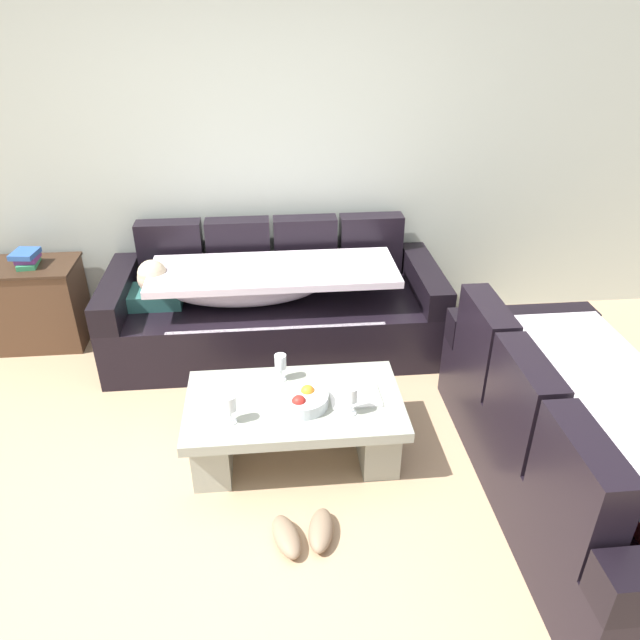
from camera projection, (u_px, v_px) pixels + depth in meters
ground_plane at (270, 510)px, 3.08m from camera, size 14.00×14.00×0.00m
back_wall at (256, 149)px, 4.28m from camera, size 9.00×0.10×2.70m
couch_along_wall at (270, 307)px, 4.33m from camera, size 2.37×0.92×0.88m
couch_near_window at (583, 449)px, 3.00m from camera, size 0.92×2.02×0.88m
coffee_table at (295, 420)px, 3.35m from camera, size 1.20×0.68×0.38m
fruit_bowl at (303, 399)px, 3.22m from camera, size 0.28×0.28×0.10m
wine_glass_near_left at (230, 404)px, 3.06m from camera, size 0.07×0.07×0.17m
wine_glass_near_right at (351, 396)px, 3.12m from camera, size 0.07×0.07×0.17m
wine_glass_far_back at (280, 363)px, 3.40m from camera, size 0.07×0.07×0.17m
open_magazine at (355, 396)px, 3.30m from camera, size 0.28×0.22×0.01m
side_cabinet at (33, 305)px, 4.39m from camera, size 0.72×0.44×0.64m
book_stack_on_cabinet at (27, 258)px, 4.20m from camera, size 0.18×0.21×0.11m
pair_of_shoes at (304, 533)px, 2.90m from camera, size 0.35×0.31×0.09m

